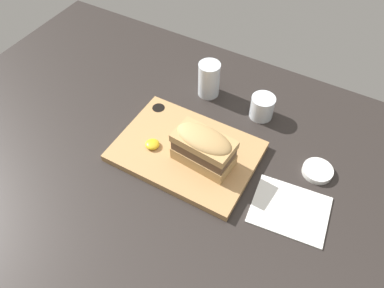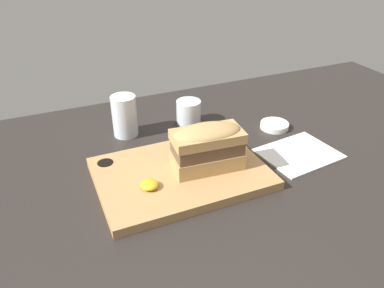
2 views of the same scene
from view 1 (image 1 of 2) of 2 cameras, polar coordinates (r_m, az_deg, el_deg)
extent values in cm
cube|color=#282321|center=(94.54, 2.78, -4.93)|extent=(166.76, 95.66, 2.00)
cube|color=tan|center=(96.65, -0.88, -1.13)|extent=(35.54, 25.19, 2.01)
cylinder|color=black|center=(106.56, -5.11, 5.34)|extent=(3.53, 3.53, 1.01)
cube|color=tan|center=(92.15, 1.75, -1.91)|extent=(15.39, 8.94, 3.55)
cube|color=brown|center=(89.62, 1.79, -0.65)|extent=(14.78, 8.58, 2.89)
cube|color=tan|center=(87.68, 1.83, 0.38)|extent=(15.39, 8.94, 2.13)
ellipsoid|color=tan|center=(87.00, 1.85, 0.75)|extent=(15.09, 8.76, 3.19)
ellipsoid|color=gold|center=(96.45, -6.07, -0.02)|extent=(3.65, 3.65, 1.46)
cylinder|color=silver|center=(109.80, 2.60, 9.82)|extent=(6.34, 6.34, 10.64)
cylinder|color=silver|center=(111.59, 2.55, 8.76)|extent=(5.58, 5.58, 4.79)
cylinder|color=silver|center=(106.01, 10.64, 5.57)|extent=(6.63, 6.63, 6.65)
cylinder|color=#5B141E|center=(106.60, 10.58, 5.25)|extent=(5.96, 5.96, 4.56)
cube|color=white|center=(90.87, 14.67, -9.65)|extent=(18.90, 15.82, 0.40)
cylinder|color=white|center=(98.34, 18.58, -3.90)|extent=(7.52, 7.52, 1.49)
camera|label=2|loc=(0.63, -57.00, -3.91)|focal=35.00mm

